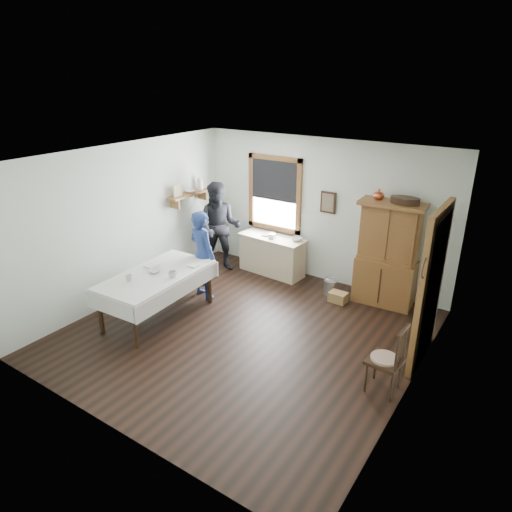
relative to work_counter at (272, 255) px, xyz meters
name	(u,v)px	position (x,y,z in m)	size (l,w,h in m)	color
room	(244,252)	(0.86, -2.17, 0.97)	(5.01, 5.01, 2.70)	black
window	(275,190)	(-0.14, 0.29, 1.24)	(1.18, 0.07, 1.48)	white
doorway	(432,284)	(3.31, -1.32, 0.78)	(0.09, 1.14, 2.22)	#4D3F37
wall_shelf	(190,193)	(-1.51, -0.63, 1.19)	(0.24, 1.00, 0.44)	brown
framed_picture	(328,203)	(1.01, 0.29, 1.17)	(0.30, 0.04, 0.40)	#311E11
rug_beater	(427,258)	(3.31, -1.87, 1.34)	(0.27, 0.27, 0.01)	black
work_counter	(272,255)	(0.00, 0.00, 0.00)	(1.34, 0.51, 0.77)	#CCB68D
china_hutch	(387,255)	(2.29, -0.01, 0.53)	(1.07, 0.51, 1.82)	brown
dining_table	(158,295)	(-0.62, -2.53, 0.00)	(1.02, 1.94, 0.78)	silver
spindle_chair	(385,358)	(3.09, -2.30, 0.09)	(0.44, 0.44, 0.95)	#311E11
pail	(331,287)	(1.38, -0.19, -0.25)	(0.25, 0.25, 0.27)	gray
wicker_basket	(338,297)	(1.63, -0.41, -0.29)	(0.31, 0.22, 0.18)	olive
woman_blue	(202,258)	(-0.48, -1.55, 0.36)	(0.54, 0.36, 1.49)	navy
figure_dark	(220,230)	(-0.98, -0.41, 0.45)	(0.81, 0.63, 1.67)	black
table_cup_a	(173,274)	(-0.30, -2.48, 0.44)	(0.13, 0.13, 0.10)	silver
table_cup_b	(129,278)	(-0.76, -2.96, 0.44)	(0.11, 0.11, 0.10)	silver
table_bowl	(154,271)	(-0.66, -2.51, 0.42)	(0.20, 0.20, 0.05)	silver
counter_book	(263,234)	(-0.23, 0.04, 0.40)	(0.18, 0.24, 0.02)	brown
counter_bowl	(297,239)	(0.50, 0.08, 0.42)	(0.20, 0.20, 0.06)	silver
shelf_bowl	(190,191)	(-1.51, -0.62, 1.21)	(0.22, 0.22, 0.05)	silver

